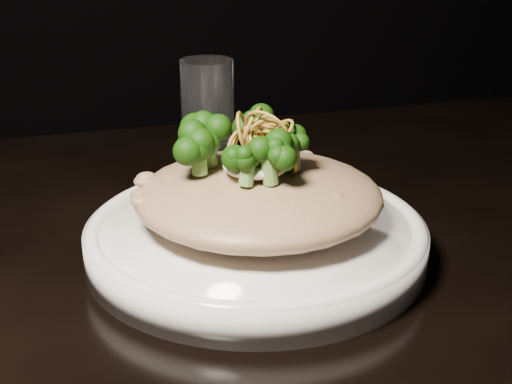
% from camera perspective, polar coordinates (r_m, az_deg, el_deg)
% --- Properties ---
extents(table, '(1.10, 0.80, 0.75)m').
position_cam_1_polar(table, '(0.61, -1.09, -12.80)').
color(table, black).
rests_on(table, ground).
extents(plate, '(0.27, 0.27, 0.03)m').
position_cam_1_polar(plate, '(0.57, 0.00, -3.83)').
color(plate, white).
rests_on(plate, table).
extents(risotto, '(0.20, 0.20, 0.04)m').
position_cam_1_polar(risotto, '(0.56, 0.24, -0.26)').
color(risotto, brown).
rests_on(risotto, plate).
extents(broccoli, '(0.13, 0.13, 0.05)m').
position_cam_1_polar(broccoli, '(0.54, -0.63, 4.03)').
color(broccoli, black).
rests_on(broccoli, risotto).
extents(cheese, '(0.05, 0.05, 0.01)m').
position_cam_1_polar(cheese, '(0.54, -0.05, 2.12)').
color(cheese, white).
rests_on(cheese, risotto).
extents(shallots, '(0.05, 0.05, 0.03)m').
position_cam_1_polar(shallots, '(0.54, 0.54, 4.62)').
color(shallots, brown).
rests_on(shallots, cheese).
extents(drinking_glass, '(0.07, 0.07, 0.11)m').
position_cam_1_polar(drinking_glass, '(0.81, -3.89, 6.82)').
color(drinking_glass, white).
rests_on(drinking_glass, table).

